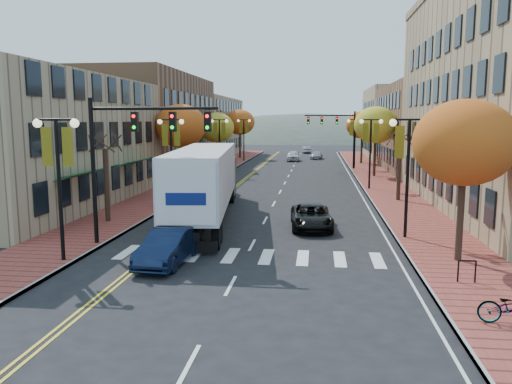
% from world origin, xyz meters
% --- Properties ---
extents(ground, '(200.00, 200.00, 0.00)m').
position_xyz_m(ground, '(0.00, 0.00, 0.00)').
color(ground, black).
rests_on(ground, ground).
extents(sidewalk_left, '(4.00, 85.00, 0.15)m').
position_xyz_m(sidewalk_left, '(-9.00, 32.50, 0.07)').
color(sidewalk_left, brown).
rests_on(sidewalk_left, ground).
extents(sidewalk_right, '(4.00, 85.00, 0.15)m').
position_xyz_m(sidewalk_right, '(9.00, 32.50, 0.07)').
color(sidewalk_right, brown).
rests_on(sidewalk_right, ground).
extents(building_left_near, '(12.00, 22.00, 9.00)m').
position_xyz_m(building_left_near, '(-17.00, 13.00, 4.50)').
color(building_left_near, '#9E8966').
rests_on(building_left_near, ground).
extents(building_left_mid, '(12.00, 24.00, 11.00)m').
position_xyz_m(building_left_mid, '(-17.00, 36.00, 5.50)').
color(building_left_mid, brown).
rests_on(building_left_mid, ground).
extents(building_left_far, '(12.00, 26.00, 9.50)m').
position_xyz_m(building_left_far, '(-17.00, 61.00, 4.75)').
color(building_left_far, '#9E8966').
rests_on(building_left_far, ground).
extents(building_right_mid, '(15.00, 24.00, 10.00)m').
position_xyz_m(building_right_mid, '(18.50, 42.00, 5.00)').
color(building_right_mid, brown).
rests_on(building_right_mid, ground).
extents(building_right_far, '(15.00, 20.00, 11.00)m').
position_xyz_m(building_right_far, '(18.50, 64.00, 5.50)').
color(building_right_far, '#9E8966').
rests_on(building_right_far, ground).
extents(tree_left_a, '(0.28, 0.28, 4.20)m').
position_xyz_m(tree_left_a, '(-9.00, 8.00, 2.25)').
color(tree_left_a, '#382619').
rests_on(tree_left_a, sidewalk_left).
extents(tree_left_b, '(4.48, 4.48, 7.21)m').
position_xyz_m(tree_left_b, '(-9.00, 24.00, 5.45)').
color(tree_left_b, '#382619').
rests_on(tree_left_b, sidewalk_left).
extents(tree_left_c, '(4.16, 4.16, 6.69)m').
position_xyz_m(tree_left_c, '(-9.00, 40.00, 5.05)').
color(tree_left_c, '#382619').
rests_on(tree_left_c, sidewalk_left).
extents(tree_left_d, '(4.61, 4.61, 7.42)m').
position_xyz_m(tree_left_d, '(-9.00, 58.00, 5.60)').
color(tree_left_d, '#382619').
rests_on(tree_left_d, sidewalk_left).
extents(tree_right_a, '(4.16, 4.16, 6.69)m').
position_xyz_m(tree_right_a, '(9.00, 2.00, 5.05)').
color(tree_right_a, '#382619').
rests_on(tree_right_a, sidewalk_right).
extents(tree_right_b, '(0.28, 0.28, 4.20)m').
position_xyz_m(tree_right_b, '(9.00, 18.00, 2.25)').
color(tree_right_b, '#382619').
rests_on(tree_right_b, sidewalk_right).
extents(tree_right_c, '(4.48, 4.48, 7.21)m').
position_xyz_m(tree_right_c, '(9.00, 34.00, 5.45)').
color(tree_right_c, '#382619').
rests_on(tree_right_c, sidewalk_right).
extents(tree_right_d, '(4.35, 4.35, 7.00)m').
position_xyz_m(tree_right_d, '(9.00, 50.00, 5.29)').
color(tree_right_d, '#382619').
rests_on(tree_right_d, sidewalk_right).
extents(lamp_left_a, '(1.96, 0.36, 6.05)m').
position_xyz_m(lamp_left_a, '(-7.50, 0.00, 4.29)').
color(lamp_left_a, black).
rests_on(lamp_left_a, ground).
extents(lamp_left_b, '(1.96, 0.36, 6.05)m').
position_xyz_m(lamp_left_b, '(-7.50, 16.00, 4.29)').
color(lamp_left_b, black).
rests_on(lamp_left_b, ground).
extents(lamp_left_c, '(1.96, 0.36, 6.05)m').
position_xyz_m(lamp_left_c, '(-7.50, 34.00, 4.29)').
color(lamp_left_c, black).
rests_on(lamp_left_c, ground).
extents(lamp_left_d, '(1.96, 0.36, 6.05)m').
position_xyz_m(lamp_left_d, '(-7.50, 52.00, 4.29)').
color(lamp_left_d, black).
rests_on(lamp_left_d, ground).
extents(lamp_right_a, '(1.96, 0.36, 6.05)m').
position_xyz_m(lamp_right_a, '(7.50, 6.00, 4.29)').
color(lamp_right_a, black).
rests_on(lamp_right_a, ground).
extents(lamp_right_b, '(1.96, 0.36, 6.05)m').
position_xyz_m(lamp_right_b, '(7.50, 24.00, 4.29)').
color(lamp_right_b, black).
rests_on(lamp_right_b, ground).
extents(lamp_right_c, '(1.96, 0.36, 6.05)m').
position_xyz_m(lamp_right_c, '(7.50, 42.00, 4.29)').
color(lamp_right_c, black).
rests_on(lamp_right_c, ground).
extents(traffic_mast_near, '(6.10, 0.35, 7.00)m').
position_xyz_m(traffic_mast_near, '(-5.48, 3.00, 4.92)').
color(traffic_mast_near, black).
rests_on(traffic_mast_near, ground).
extents(traffic_mast_far, '(6.10, 0.34, 7.00)m').
position_xyz_m(traffic_mast_far, '(5.48, 42.00, 4.92)').
color(traffic_mast_far, black).
rests_on(traffic_mast_far, ground).
extents(semi_truck, '(4.80, 17.65, 4.36)m').
position_xyz_m(semi_truck, '(-3.53, 9.86, 2.55)').
color(semi_truck, black).
rests_on(semi_truck, ground).
extents(navy_sedan, '(1.84, 4.51, 1.45)m').
position_xyz_m(navy_sedan, '(-3.08, 0.47, 0.73)').
color(navy_sedan, black).
rests_on(navy_sedan, ground).
extents(black_suv, '(2.55, 4.90, 1.32)m').
position_xyz_m(black_suv, '(2.78, 8.11, 0.66)').
color(black_suv, black).
rests_on(black_suv, ground).
extents(car_far_white, '(1.94, 4.54, 1.53)m').
position_xyz_m(car_far_white, '(-0.50, 54.03, 0.76)').
color(car_far_white, silver).
rests_on(car_far_white, ground).
extents(car_far_silver, '(2.05, 4.16, 1.16)m').
position_xyz_m(car_far_silver, '(2.89, 58.04, 0.58)').
color(car_far_silver, '#929399').
rests_on(car_far_silver, ground).
extents(car_far_oncoming, '(1.81, 4.00, 1.27)m').
position_xyz_m(car_far_oncoming, '(1.02, 71.65, 0.64)').
color(car_far_oncoming, '#A9AAB1').
rests_on(car_far_oncoming, ground).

